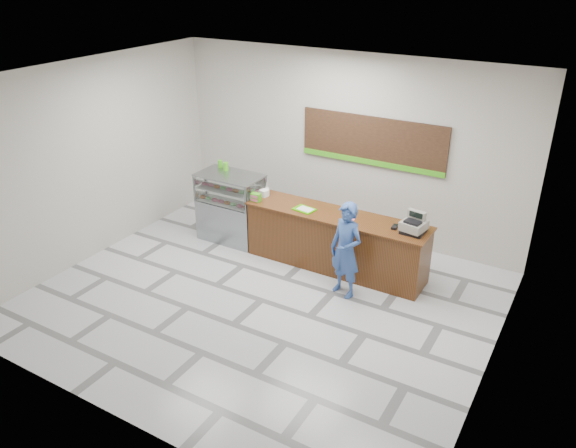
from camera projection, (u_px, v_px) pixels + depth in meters
The scene contains 16 objects.
floor at pixel (261, 300), 9.02m from camera, with size 7.00×7.00×0.00m, color silver.
back_wall at pixel (345, 146), 10.60m from camera, with size 7.00×7.00×0.00m, color beige.
ceiling at pixel (256, 80), 7.51m from camera, with size 7.00×7.00×0.00m, color silver.
sales_counter at pixel (335, 241), 9.75m from camera, with size 3.26×0.76×1.03m.
display_case at pixel (231, 207), 10.70m from camera, with size 1.22×0.72×1.33m.
menu_board at pixel (372, 142), 10.24m from camera, with size 2.80×0.06×0.90m.
cash_register at pixel (414, 225), 8.87m from camera, with size 0.41×0.42×0.33m.
card_terminal at pixel (395, 227), 9.05m from camera, with size 0.08×0.16×0.04m, color black.
serving_tray at pixel (304, 209), 9.70m from camera, with size 0.40×0.32×0.02m.
napkin_box at pixel (264, 193), 10.23m from camera, with size 0.14×0.14×0.12m, color white.
straw_cup at pixel (267, 191), 10.31m from camera, with size 0.08×0.08×0.12m, color silver.
promo_box at pixel (256, 197), 10.01m from camera, with size 0.17×0.11×0.15m, color #45B01B.
donut_decal at pixel (350, 219), 9.37m from camera, with size 0.18×0.18×0.00m, color #DE6286.
green_cup_left at pixel (220, 164), 10.75m from camera, with size 0.09×0.09×0.14m, color #45B01B.
green_cup_right at pixel (226, 166), 10.59m from camera, with size 0.10×0.10×0.15m, color #45B01B.
customer at pixel (346, 250), 8.87m from camera, with size 0.58×0.38×1.60m, color #33549D.
Camera 1 is at (4.21, -6.34, 5.01)m, focal length 35.00 mm.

